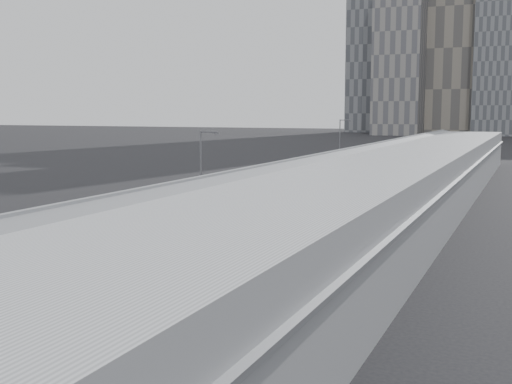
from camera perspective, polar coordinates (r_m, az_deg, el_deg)
The scene contains 22 objects.
sidewalk at distance 66.84m, azimuth 8.93°, elevation -2.39°, with size 10.00×170.00×0.12m, color gray.
lane_line at distance 70.18m, azimuth 0.60°, elevation -1.89°, with size 0.12×160.00×0.02m, color gold.
depot at distance 65.49m, azimuth 12.37°, elevation 0.39°, with size 12.45×160.40×7.20m.
skyline at distance 336.58m, azimuth 19.06°, elevation 13.57°, with size 145.00×64.00×120.00m.
bus_1 at distance 39.47m, azimuth -13.86°, elevation -6.74°, with size 3.29×13.94×4.05m.
bus_2 at distance 49.69m, azimuth -5.00°, elevation -3.93°, with size 2.80×12.34×3.59m.
bus_3 at distance 60.68m, azimuth 0.82°, elevation -1.75°, with size 3.14×13.48×3.92m.
bus_4 at distance 74.85m, azimuth 5.29°, elevation -0.19°, with size 2.76×12.30×3.60m.
bus_5 at distance 86.70m, azimuth 8.04°, elevation 0.76°, with size 3.64×12.26×3.53m.
bus_6 at distance 101.37m, azimuth 10.26°, elevation 1.69°, with size 3.20×12.93×3.75m.
bus_7 at distance 115.10m, azimuth 11.68°, elevation 2.35°, with size 3.11×13.74×4.00m.
bus_8 at distance 127.69m, azimuth 13.20°, elevation 2.76°, with size 3.66×13.62×3.93m.
bus_9 at distance 143.00m, azimuth 14.28°, elevation 3.11°, with size 3.60×12.35×3.56m.
bus_10 at distance 156.29m, azimuth 14.79°, elevation 3.47°, with size 2.96×13.36×3.89m.
tree_1 at distance 44.90m, azimuth -2.46°, elevation -2.58°, with size 1.46×1.46×4.25m.
tree_2 at distance 64.89m, azimuth 5.43°, elevation 0.51°, with size 2.56×2.56×4.86m.
tree_3 at distance 93.17m, azimuth 11.05°, elevation 2.71°, with size 2.69×2.69×5.39m.
tree_4 at distance 116.73m, azimuth 13.75°, elevation 3.12°, with size 2.13×2.13×4.31m.
street_lamp_near at distance 61.86m, azimuth -4.76°, elevation 1.82°, with size 2.04×0.22×9.25m.
street_lamp_far at distance 110.03m, azimuth 7.54°, elevation 4.24°, with size 2.04×0.22×9.73m.
shipping_container at distance 123.28m, azimuth 8.62°, elevation 2.56°, with size 2.58×6.00×2.65m, color #144118.
suv at distance 146.82m, azimuth 12.18°, elevation 2.98°, with size 2.50×5.42×1.51m, color black.
Camera 1 is at (25.48, -8.84, 11.05)m, focal length 45.00 mm.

